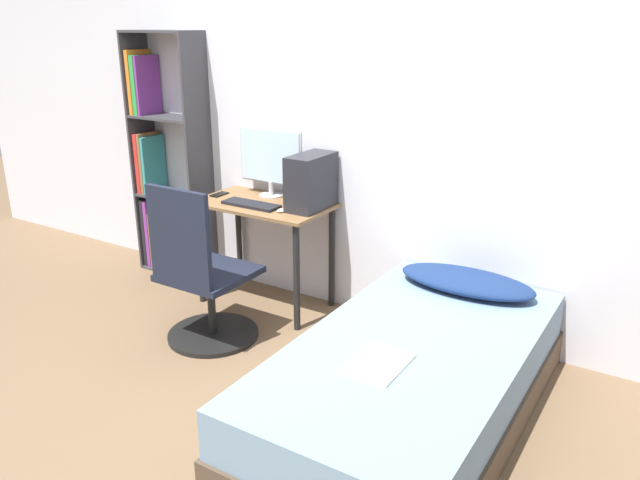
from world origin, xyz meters
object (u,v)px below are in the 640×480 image
at_px(bookshelf, 160,162).
at_px(bed, 411,382).
at_px(monitor, 270,159).
at_px(pc_tower, 311,182).
at_px(keyboard, 251,204).
at_px(office_chair, 202,285).

xyz_separation_m(bookshelf, bed, (2.58, -0.87, -0.67)).
bearing_deg(monitor, pc_tower, -14.91).
xyz_separation_m(bed, monitor, (-1.52, 0.91, 0.80)).
bearing_deg(pc_tower, bookshelf, 177.26).
bearing_deg(keyboard, monitor, 97.42).
distance_m(office_chair, bed, 1.46).
height_order(bookshelf, keyboard, bookshelf).
height_order(office_chair, bed, office_chair).
relative_size(bookshelf, office_chair, 1.80).
bearing_deg(office_chair, monitor, 94.85).
relative_size(bed, pc_tower, 5.37).
distance_m(bookshelf, monitor, 1.06).
bearing_deg(bookshelf, pc_tower, -2.74).
height_order(bookshelf, office_chair, bookshelf).
height_order(bed, pc_tower, pc_tower).
height_order(bookshelf, monitor, bookshelf).
xyz_separation_m(bed, keyboard, (-1.49, 0.63, 0.55)).
relative_size(office_chair, pc_tower, 2.77).
bearing_deg(office_chair, bed, -3.00).
relative_size(office_chair, bed, 0.52).
bearing_deg(pc_tower, keyboard, -155.49).
height_order(office_chair, pc_tower, pc_tower).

